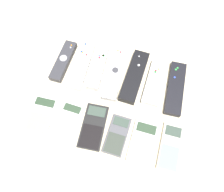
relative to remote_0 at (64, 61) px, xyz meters
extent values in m
plane|color=beige|center=(0.21, -0.12, -0.01)|extent=(3.00, 3.00, 0.00)
cube|color=#333338|center=(0.00, 0.00, 0.00)|extent=(0.05, 0.17, 0.02)
cylinder|color=#99999E|center=(0.00, 0.00, 0.01)|extent=(0.03, 0.03, 0.00)
cylinder|color=orange|center=(0.01, 0.07, 0.01)|extent=(0.01, 0.01, 0.00)
cylinder|color=silver|center=(0.01, 0.06, 0.01)|extent=(0.01, 0.01, 0.00)
cube|color=silver|center=(0.07, 0.00, 0.00)|extent=(0.07, 0.21, 0.02)
cylinder|color=red|center=(0.08, 0.04, 0.01)|extent=(0.01, 0.01, 0.00)
cylinder|color=blue|center=(0.06, 0.09, 0.01)|extent=(0.01, 0.01, 0.00)
cylinder|color=blue|center=(0.06, 0.05, 0.01)|extent=(0.01, 0.01, 0.00)
cylinder|color=yellow|center=(0.06, 0.05, 0.01)|extent=(0.01, 0.01, 0.00)
cube|color=silver|center=(0.14, 0.01, 0.00)|extent=(0.05, 0.18, 0.03)
cylinder|color=green|center=(0.14, 0.05, 0.02)|extent=(0.01, 0.01, 0.00)
cylinder|color=orange|center=(0.14, 0.05, 0.02)|extent=(0.01, 0.01, 0.00)
cylinder|color=blue|center=(0.13, 0.05, 0.02)|extent=(0.01, 0.01, 0.00)
cylinder|color=red|center=(0.13, 0.04, 0.02)|extent=(0.01, 0.01, 0.00)
cube|color=#B7B7BC|center=(0.20, 0.00, 0.00)|extent=(0.06, 0.22, 0.02)
cylinder|color=#38383D|center=(0.20, 0.01, 0.01)|extent=(0.02, 0.02, 0.00)
cylinder|color=yellow|center=(0.19, 0.09, 0.01)|extent=(0.01, 0.01, 0.00)
cylinder|color=silver|center=(0.19, 0.05, 0.01)|extent=(0.01, 0.01, 0.00)
cylinder|color=red|center=(0.20, 0.09, 0.01)|extent=(0.01, 0.01, 0.00)
cylinder|color=silver|center=(0.20, 0.07, 0.01)|extent=(0.01, 0.01, 0.00)
cube|color=black|center=(0.27, 0.01, 0.00)|extent=(0.07, 0.21, 0.03)
cylinder|color=silver|center=(0.28, 0.05, 0.02)|extent=(0.01, 0.01, 0.00)
cylinder|color=silver|center=(0.27, 0.09, 0.02)|extent=(0.01, 0.01, 0.00)
cube|color=silver|center=(0.35, 0.00, 0.00)|extent=(0.07, 0.18, 0.02)
cylinder|color=#99999E|center=(0.35, -0.01, 0.01)|extent=(0.02, 0.02, 0.00)
cylinder|color=orange|center=(0.35, 0.06, 0.01)|extent=(0.01, 0.01, 0.00)
cylinder|color=red|center=(0.34, 0.05, 0.01)|extent=(0.01, 0.01, 0.00)
cylinder|color=green|center=(0.34, 0.04, 0.01)|extent=(0.01, 0.01, 0.00)
cube|color=black|center=(0.42, 0.00, 0.00)|extent=(0.06, 0.21, 0.02)
cylinder|color=blue|center=(0.41, 0.04, 0.01)|extent=(0.01, 0.01, 0.00)
cylinder|color=green|center=(0.41, 0.07, 0.01)|extent=(0.01, 0.01, 0.00)
cylinder|color=green|center=(0.42, 0.08, 0.01)|extent=(0.01, 0.01, 0.00)
cube|color=silver|center=(0.00, -0.22, -0.01)|extent=(0.09, 0.13, 0.01)
cube|color=#2D422D|center=(0.00, -0.17, 0.00)|extent=(0.07, 0.03, 0.00)
cube|color=#89A680|center=(0.00, -0.25, 0.00)|extent=(0.08, 0.07, 0.00)
cube|color=silver|center=(0.09, -0.21, -0.01)|extent=(0.08, 0.12, 0.01)
cube|color=#2D422D|center=(0.10, -0.17, 0.00)|extent=(0.06, 0.03, 0.00)
cube|color=#AE878D|center=(0.09, -0.24, 0.00)|extent=(0.07, 0.06, 0.00)
cube|color=black|center=(0.18, -0.21, -0.01)|extent=(0.08, 0.16, 0.01)
cube|color=#38473D|center=(0.18, -0.16, 0.00)|extent=(0.06, 0.04, 0.00)
cube|color=black|center=(0.19, -0.25, 0.00)|extent=(0.07, 0.08, 0.00)
cube|color=#4C4C51|center=(0.27, -0.22, -0.01)|extent=(0.07, 0.13, 0.01)
cube|color=#38473D|center=(0.27, -0.17, 0.00)|extent=(0.05, 0.03, 0.00)
cube|color=#353C34|center=(0.27, -0.25, 0.00)|extent=(0.06, 0.07, 0.00)
cube|color=silver|center=(0.35, -0.22, -0.01)|extent=(0.08, 0.14, 0.01)
cube|color=#2D422D|center=(0.35, -0.17, 0.00)|extent=(0.06, 0.03, 0.00)
cube|color=#8BA492|center=(0.35, -0.25, 0.00)|extent=(0.07, 0.07, 0.00)
cube|color=beige|center=(0.44, -0.21, -0.01)|extent=(0.06, 0.15, 0.01)
cube|color=#38473D|center=(0.44, -0.16, 0.00)|extent=(0.05, 0.03, 0.00)
cube|color=gray|center=(0.44, -0.24, 0.00)|extent=(0.06, 0.08, 0.00)
camera|label=1|loc=(0.30, -0.39, 0.70)|focal=35.00mm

